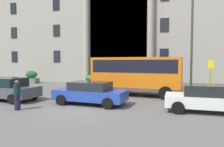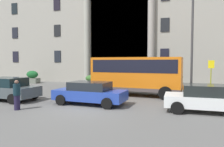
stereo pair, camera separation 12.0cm
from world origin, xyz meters
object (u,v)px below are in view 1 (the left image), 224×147
(orange_minibus, at_px, (137,73))
(bus_stop_sign, at_px, (211,74))
(lamppost_plaza_centre, at_px, (192,35))
(parked_estate_mid, at_px, (6,89))
(hedge_planter_far_east, at_px, (132,81))
(hedge_planter_west, at_px, (32,77))
(hedge_planter_far_west, at_px, (92,81))
(parked_coupe_end, at_px, (90,93))
(hedge_planter_entrance_left, at_px, (174,80))
(motorcycle_near_kerb, at_px, (18,88))
(pedestrian_child_trailing, at_px, (17,95))
(parked_sedan_second, at_px, (206,98))

(orange_minibus, distance_m, bus_stop_sign, 5.75)
(lamppost_plaza_centre, bearing_deg, parked_estate_mid, -149.18)
(bus_stop_sign, relative_size, parked_estate_mid, 0.60)
(orange_minibus, relative_size, hedge_planter_far_east, 4.10)
(hedge_planter_west, height_order, hedge_planter_far_west, hedge_planter_west)
(parked_coupe_end, bearing_deg, hedge_planter_far_east, 89.35)
(hedge_planter_entrance_left, distance_m, hedge_planter_far_east, 4.06)
(bus_stop_sign, bearing_deg, lamppost_plaza_centre, 165.77)
(hedge_planter_far_west, height_order, parked_estate_mid, parked_estate_mid)
(hedge_planter_west, distance_m, motorcycle_near_kerb, 8.70)
(hedge_planter_west, distance_m, hedge_planter_entrance_left, 16.28)
(lamppost_plaza_centre, bearing_deg, orange_minibus, -149.10)
(hedge_planter_entrance_left, relative_size, pedestrian_child_trailing, 1.04)
(orange_minibus, relative_size, hedge_planter_far_west, 4.05)
(hedge_planter_far_west, relative_size, hedge_planter_entrance_left, 1.00)
(hedge_planter_entrance_left, relative_size, parked_sedan_second, 0.41)
(parked_estate_mid, height_order, lamppost_plaza_centre, lamppost_plaza_centre)
(orange_minibus, bearing_deg, hedge_planter_entrance_left, 66.15)
(hedge_planter_far_west, xyz_separation_m, pedestrian_child_trailing, (0.62, -11.39, 0.23))
(orange_minibus, distance_m, motorcycle_near_kerb, 9.41)
(hedge_planter_far_west, bearing_deg, parked_estate_mid, -103.31)
(hedge_planter_far_west, height_order, motorcycle_near_kerb, hedge_planter_far_west)
(hedge_planter_far_east, height_order, lamppost_plaza_centre, lamppost_plaza_centre)
(hedge_planter_west, bearing_deg, motorcycle_near_kerb, -57.86)
(bus_stop_sign, xyz_separation_m, hedge_planter_far_west, (-11.01, 2.57, -1.07))
(orange_minibus, bearing_deg, pedestrian_child_trailing, -123.33)
(parked_estate_mid, bearing_deg, hedge_planter_west, 123.77)
(hedge_planter_far_west, bearing_deg, motorcycle_near_kerb, -116.84)
(bus_stop_sign, distance_m, parked_sedan_second, 6.39)
(pedestrian_child_trailing, bearing_deg, bus_stop_sign, 61.33)
(hedge_planter_far_west, height_order, parked_sedan_second, parked_sedan_second)
(hedge_planter_entrance_left, relative_size, lamppost_plaza_centre, 0.20)
(orange_minibus, height_order, pedestrian_child_trailing, orange_minibus)
(hedge_planter_far_east, xyz_separation_m, motorcycle_near_kerb, (-7.61, -7.45, -0.11))
(hedge_planter_west, distance_m, parked_coupe_end, 15.02)
(parked_estate_mid, bearing_deg, hedge_planter_far_west, 79.60)
(parked_coupe_end, bearing_deg, motorcycle_near_kerb, 166.52)
(bus_stop_sign, height_order, parked_sedan_second, bus_stop_sign)
(hedge_planter_entrance_left, relative_size, parked_estate_mid, 0.37)
(parked_estate_mid, relative_size, motorcycle_near_kerb, 2.24)
(hedge_planter_far_west, relative_size, parked_coupe_end, 0.38)
(bus_stop_sign, bearing_deg, orange_minibus, -159.29)
(hedge_planter_entrance_left, distance_m, pedestrian_child_trailing, 14.12)
(hedge_planter_far_east, distance_m, lamppost_plaza_centre, 7.41)
(hedge_planter_far_west, height_order, lamppost_plaza_centre, lamppost_plaza_centre)
(bus_stop_sign, height_order, motorcycle_near_kerb, bus_stop_sign)
(hedge_planter_far_east, xyz_separation_m, parked_sedan_second, (5.83, -9.47, 0.14))
(hedge_planter_entrance_left, distance_m, parked_sedan_second, 9.49)
(hedge_planter_far_west, xyz_separation_m, hedge_planter_far_east, (4.17, 0.66, 0.01))
(hedge_planter_entrance_left, height_order, motorcycle_near_kerb, hedge_planter_entrance_left)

